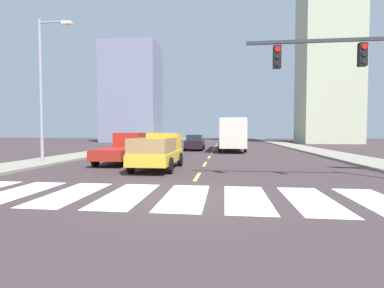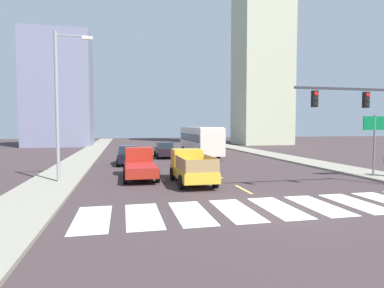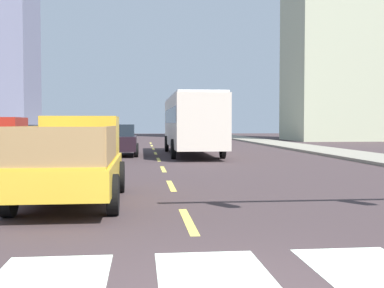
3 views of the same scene
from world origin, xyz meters
name	(u,v)px [view 1 (image 1 of 3)]	position (x,y,z in m)	size (l,w,h in m)	color
ground_plane	(185,197)	(0.00, 0.00, 0.00)	(160.00, 160.00, 0.00)	#3C2F31
sidewalk_right	(329,153)	(10.58, 18.00, 0.07)	(3.12, 110.00, 0.15)	gray
sidewalk_left	(104,152)	(-10.58, 18.00, 0.07)	(3.12, 110.00, 0.15)	gray
crosswalk_stripe_1	(18,192)	(-5.68, 0.00, 0.00)	(1.33, 3.70, 0.01)	silver
crosswalk_stripe_2	(71,194)	(-3.79, 0.00, 0.00)	(1.33, 3.70, 0.01)	silver
crosswalk_stripe_3	(127,195)	(-1.89, 0.00, 0.00)	(1.33, 3.70, 0.01)	silver
crosswalk_stripe_4	(185,197)	(0.00, 0.00, 0.00)	(1.33, 3.70, 0.01)	silver
crosswalk_stripe_5	(246,198)	(1.89, 0.00, 0.00)	(1.33, 3.70, 0.01)	silver
crosswalk_stripe_6	(311,200)	(3.79, 0.00, 0.00)	(1.33, 3.70, 0.01)	silver
crosswalk_stripe_7	(379,202)	(5.68, 0.00, 0.00)	(1.33, 3.70, 0.01)	silver
lane_dash_0	(197,177)	(0.00, 4.00, 0.00)	(0.16, 2.40, 0.01)	#E1CC50
lane_dash_1	(205,164)	(0.00, 9.00, 0.00)	(0.16, 2.40, 0.01)	#E1CC50
lane_dash_2	(209,157)	(0.00, 14.00, 0.00)	(0.16, 2.40, 0.01)	#E1CC50
lane_dash_3	(212,152)	(0.00, 19.00, 0.00)	(0.16, 2.40, 0.01)	#E1CC50
lane_dash_4	(214,149)	(0.00, 24.00, 0.00)	(0.16, 2.40, 0.01)	#E1CC50
lane_dash_5	(215,147)	(0.00, 29.00, 0.00)	(0.16, 2.40, 0.01)	#E1CC50
lane_dash_6	(216,145)	(0.00, 34.00, 0.00)	(0.16, 2.40, 0.01)	#E1CC50
lane_dash_7	(217,144)	(0.00, 39.00, 0.00)	(0.16, 2.40, 0.01)	#E1CC50
pickup_stakebed	(160,151)	(-2.37, 6.72, 0.94)	(2.18, 5.20, 1.96)	gold
pickup_dark	(124,149)	(-5.34, 9.16, 0.92)	(2.18, 5.20, 1.96)	#A12418
city_bus	(232,132)	(2.01, 22.37, 1.95)	(2.72, 10.80, 3.32)	beige
sedan_far	(146,144)	(-5.99, 16.79, 0.86)	(2.02, 4.40, 1.72)	black
sedan_near_left	(195,142)	(-2.01, 22.11, 0.86)	(2.02, 4.40, 1.72)	black
streetlight_left	(43,85)	(-10.05, 7.90, 4.97)	(2.20, 0.28, 9.00)	gray
tower_tall_centre	(329,23)	(19.39, 44.23, 21.09)	(9.49, 8.33, 42.18)	#B2B796
block_mid_left	(132,94)	(-16.97, 45.66, 9.55)	(10.60, 8.07, 19.09)	slate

